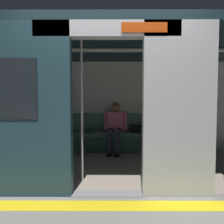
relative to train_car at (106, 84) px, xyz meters
The scene contains 8 objects.
ground_plane 1.99m from the train_car, 92.61° to the left, with size 60.00×60.00×0.00m, color gray.
platform_edge_strip 2.19m from the train_car, 92.10° to the left, with size 8.00×0.24×0.01m, color yellow.
train_car is the anchor object (origin of this frame).
bench_seat 1.62m from the train_car, 92.99° to the right, with size 3.14×0.44×0.47m.
person_seated 1.37m from the train_car, 100.54° to the right, with size 0.55×0.71×1.20m.
handbag 1.69m from the train_car, 120.65° to the right, with size 0.26×0.15×0.17m.
book 1.60m from the train_car, 80.33° to the right, with size 0.15×0.22×0.03m, color silver.
grab_pole_door 0.95m from the train_car, 65.84° to the left, with size 0.04×0.04×2.21m, color silver.
Camera 1 is at (-0.07, 2.66, 1.23)m, focal length 33.12 mm.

